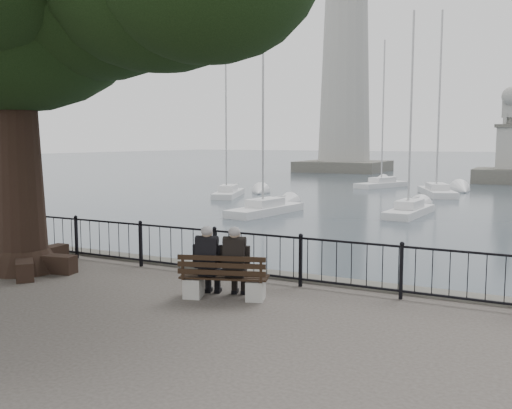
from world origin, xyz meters
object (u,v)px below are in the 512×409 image
Objects in this scene: lighthouse at (345,66)px; person_left at (209,264)px; person_right at (236,265)px; lion_monument at (509,159)px; bench at (224,283)px.

person_left is at bearing -73.75° from lighthouse.
person_right is (0.49, 0.16, 0.00)m from person_left.
lighthouse reaches higher than person_left.
person_right is 0.15× the size of lion_monument.
person_right is 48.80m from lion_monument.
lion_monument is (1.90, 48.92, 0.92)m from bench.
person_right is at bearing 17.72° from person_left.
lion_monument reaches higher than bench.
person_left is at bearing -92.60° from lion_monument.
lion_monument is at bearing 87.77° from bench.
bench is at bearing -92.23° from lion_monument.
person_right reaches higher than bench.
bench is 0.19× the size of lion_monument.
person_left is at bearing -179.35° from bench.
person_right is 64.57m from lighthouse.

